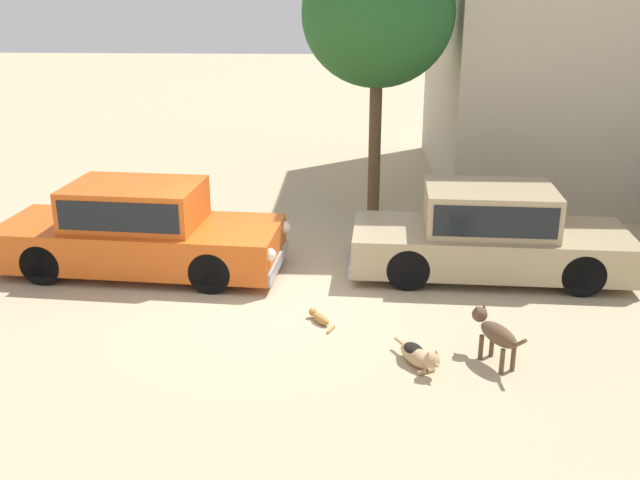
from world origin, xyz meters
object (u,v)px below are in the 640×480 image
(parked_sedan_nearest, at_px, (139,229))
(stray_cat, at_px, (319,318))
(stray_dog_spotted, at_px, (418,355))
(stray_dog_tan, at_px, (495,332))
(parked_sedan_second, at_px, (489,232))
(acacia_tree_left, at_px, (378,15))

(parked_sedan_nearest, bearing_deg, stray_cat, -26.50)
(stray_dog_spotted, height_order, stray_cat, stray_dog_spotted)
(parked_sedan_nearest, distance_m, stray_dog_tan, 6.02)
(parked_sedan_nearest, relative_size, stray_cat, 8.53)
(parked_sedan_second, height_order, stray_dog_spotted, parked_sedan_second)
(stray_dog_spotted, distance_m, acacia_tree_left, 7.34)
(stray_cat, bearing_deg, stray_dog_tan, -151.58)
(parked_sedan_nearest, height_order, acacia_tree_left, acacia_tree_left)
(stray_dog_spotted, bearing_deg, parked_sedan_second, 127.57)
(stray_dog_tan, bearing_deg, acacia_tree_left, -15.84)
(parked_sedan_nearest, relative_size, stray_dog_spotted, 5.37)
(stray_dog_spotted, xyz_separation_m, stray_dog_tan, (0.95, 0.16, 0.27))
(parked_sedan_second, height_order, acacia_tree_left, acacia_tree_left)
(parked_sedan_second, bearing_deg, acacia_tree_left, 122.33)
(parked_sedan_nearest, height_order, stray_dog_tan, parked_sedan_nearest)
(acacia_tree_left, bearing_deg, stray_dog_spotted, -86.20)
(stray_dog_tan, bearing_deg, stray_cat, 36.81)
(parked_sedan_second, distance_m, stray_dog_spotted, 3.46)
(parked_sedan_nearest, bearing_deg, stray_dog_tan, -23.94)
(parked_sedan_nearest, xyz_separation_m, acacia_tree_left, (3.92, 3.25, 3.23))
(parked_sedan_nearest, relative_size, parked_sedan_second, 1.04)
(acacia_tree_left, bearing_deg, parked_sedan_second, -60.28)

